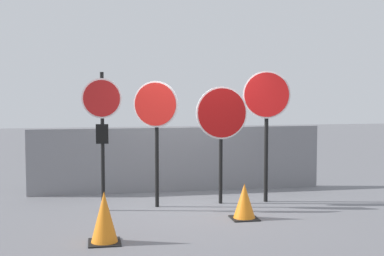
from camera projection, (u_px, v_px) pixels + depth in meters
ground_plane at (189, 204)px, 9.66m from camera, size 40.00×40.00×0.00m
fence_back at (178, 159)px, 10.85m from camera, size 5.95×0.12×1.30m
stop_sign_0 at (102, 113)px, 8.99m from camera, size 0.67×0.16×2.36m
stop_sign_1 at (156, 115)px, 9.28m from camera, size 0.74×0.36×2.22m
stop_sign_2 at (222, 119)px, 9.57m from camera, size 0.94×0.13×2.12m
stop_sign_3 at (266, 107)px, 9.70m from camera, size 0.82×0.33×2.41m
traffic_cone_0 at (244, 201)px, 8.54m from camera, size 0.42×0.42×0.57m
traffic_cone_1 at (104, 218)px, 7.19m from camera, size 0.43×0.43×0.71m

